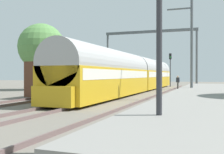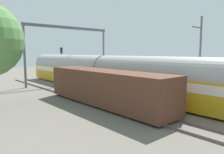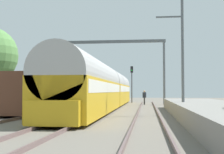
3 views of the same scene
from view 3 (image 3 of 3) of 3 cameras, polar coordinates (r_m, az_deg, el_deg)
name	(u,v)px [view 3 (image 3 of 3)]	position (r m, az deg, el deg)	size (l,w,h in m)	color
ground	(67,124)	(15.78, -8.40, -8.63)	(120.00, 120.00, 0.00)	#6B655B
track_west	(67,122)	(15.78, -8.40, -8.34)	(1.52, 60.00, 0.16)	#685351
track_east	(148,123)	(15.25, 6.76, -8.55)	(1.52, 60.00, 0.16)	#685351
platform	(219,113)	(17.64, 19.32, -6.40)	(4.40, 28.00, 0.90)	gray
passenger_train	(105,88)	(29.39, -1.34, -2.00)	(2.93, 32.85, 3.82)	gold
freight_car	(46,93)	(25.25, -12.22, -2.98)	(2.80, 13.00, 2.70)	#563323
person_crossing	(144,96)	(36.95, 6.07, -3.58)	(0.45, 0.35, 1.73)	#323232
railway_signal_far	(132,79)	(42.85, 3.72, -0.45)	(0.36, 0.30, 5.12)	#2D2D33
catenary_gantry	(114,58)	(37.26, 0.30, 3.51)	(12.57, 0.28, 7.86)	#52585E
catenary_pole_east_mid	(182,55)	(21.55, 12.93, 4.08)	(1.90, 0.20, 8.00)	#52585E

